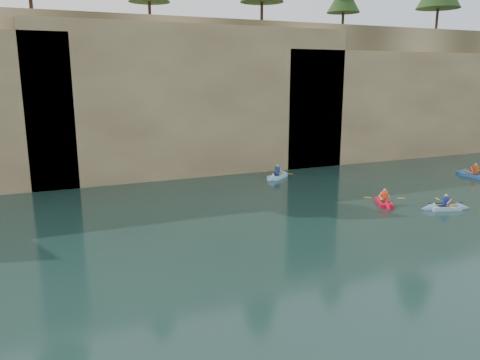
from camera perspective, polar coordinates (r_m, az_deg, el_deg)
name	(u,v)px	position (r m, az deg, el deg)	size (l,w,h in m)	color
ground	(363,312)	(16.21, 14.82, -15.28)	(160.00, 160.00, 0.00)	black
cliff	(151,92)	(42.15, -10.81, 10.46)	(70.00, 16.00, 12.00)	tan
cliff_slab_center	(199,99)	(35.56, -4.96, 9.77)	(24.00, 2.40, 11.40)	tan
cliff_slab_east	(408,104)	(45.95, 19.78, 8.76)	(26.00, 2.40, 9.84)	tan
sea_cave_center	(122,160)	(33.99, -14.14, 2.33)	(3.50, 1.00, 3.20)	black
sea_cave_east	(296,141)	(38.56, 6.85, 4.80)	(5.00, 1.00, 4.50)	black
kayaker_ltblue_near	(445,207)	(29.02, 23.73, -3.07)	(2.97, 2.18, 1.14)	#86B9E0
kayaker_red_far	(384,202)	(28.96, 17.15, -2.57)	(2.12, 3.17, 1.18)	red
kayaker_ltblue_mid	(277,176)	(34.84, 4.57, 0.51)	(3.12, 2.63, 1.27)	#98D6FF
kayaker_blue_east	(475,175)	(39.15, 26.69, 0.54)	(2.57, 3.70, 1.32)	#407BDB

